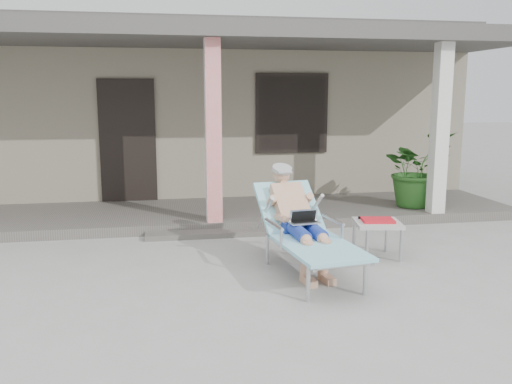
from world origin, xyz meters
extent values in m
plane|color=#9E9E99|center=(0.00, 0.00, 0.00)|extent=(60.00, 60.00, 0.00)
cube|color=gray|center=(0.00, 6.50, 1.50)|extent=(10.00, 5.00, 3.00)
cube|color=#474442|center=(0.00, 6.50, 3.15)|extent=(10.40, 5.40, 0.30)
cube|color=black|center=(-1.30, 3.97, 1.20)|extent=(0.95, 0.06, 2.10)
cube|color=black|center=(1.60, 3.97, 1.65)|extent=(1.20, 0.06, 1.30)
cube|color=black|center=(1.60, 3.96, 1.65)|extent=(1.32, 0.05, 1.42)
cube|color=#605B56|center=(0.00, 3.00, 0.07)|extent=(10.00, 2.00, 0.15)
cube|color=red|center=(0.00, 2.15, 1.45)|extent=(0.22, 0.22, 2.61)
cube|color=silver|center=(3.50, 2.15, 1.45)|extent=(0.22, 0.22, 2.61)
cube|color=#474442|center=(0.00, 3.00, 2.88)|extent=(10.00, 2.30, 0.24)
cube|color=#605B56|center=(0.00, 1.85, 0.04)|extent=(2.00, 0.30, 0.07)
cylinder|color=#B7B7BC|center=(0.62, -0.78, 0.18)|extent=(0.04, 0.04, 0.37)
cylinder|color=#B7B7BC|center=(1.23, -0.70, 0.18)|extent=(0.04, 0.04, 0.37)
cylinder|color=#B7B7BC|center=(0.45, 0.44, 0.18)|extent=(0.04, 0.04, 0.37)
cylinder|color=#B7B7BC|center=(1.07, 0.52, 0.18)|extent=(0.04, 0.04, 0.37)
cube|color=#B7B7BC|center=(0.86, -0.29, 0.38)|extent=(0.77, 1.28, 0.03)
cube|color=#91E0DF|center=(0.86, -0.29, 0.41)|extent=(0.87, 1.33, 0.04)
cube|color=#B7B7BC|center=(0.75, 0.58, 0.61)|extent=(0.69, 0.65, 0.49)
cube|color=#91E0DF|center=(0.75, 0.58, 0.65)|extent=(0.79, 0.73, 0.55)
cylinder|color=#A2A2A5|center=(0.71, 0.87, 1.09)|extent=(0.27, 0.27, 0.13)
cube|color=silver|center=(0.81, 0.14, 0.57)|extent=(0.36, 0.27, 0.23)
cube|color=#B3B4AE|center=(1.84, 0.49, 0.43)|extent=(0.63, 0.63, 0.04)
cylinder|color=#B7B7BC|center=(1.62, 0.27, 0.21)|extent=(0.04, 0.04, 0.41)
cylinder|color=#B7B7BC|center=(2.06, 0.27, 0.21)|extent=(0.04, 0.04, 0.41)
cylinder|color=#B7B7BC|center=(1.62, 0.70, 0.21)|extent=(0.04, 0.04, 0.41)
cylinder|color=#B7B7BC|center=(2.06, 0.70, 0.21)|extent=(0.04, 0.04, 0.41)
cube|color=red|center=(1.84, 0.49, 0.47)|extent=(0.42, 0.34, 0.03)
cube|color=black|center=(1.84, 0.63, 0.47)|extent=(0.38, 0.09, 0.04)
imported|color=#26591E|center=(3.40, 2.66, 0.78)|extent=(1.31, 1.20, 1.25)
camera|label=1|loc=(-0.75, -5.60, 1.99)|focal=38.00mm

